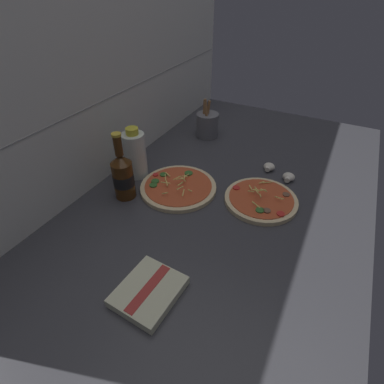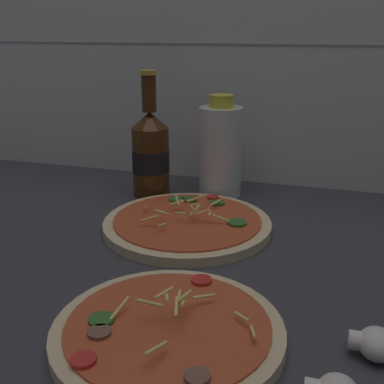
# 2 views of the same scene
# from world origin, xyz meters

# --- Properties ---
(counter_slab) EXTENTS (1.60, 0.90, 0.03)m
(counter_slab) POSITION_xyz_m (0.00, 0.00, 0.01)
(counter_slab) COLOR #38383D
(counter_slab) RESTS_ON ground
(tile_backsplash) EXTENTS (1.60, 0.01, 0.60)m
(tile_backsplash) POSITION_xyz_m (0.00, 0.45, 0.30)
(tile_backsplash) COLOR silver
(tile_backsplash) RESTS_ON ground
(pizza_near) EXTENTS (0.24, 0.24, 0.05)m
(pizza_near) POSITION_xyz_m (0.00, -0.10, 0.03)
(pizza_near) COLOR beige
(pizza_near) RESTS_ON counter_slab
(pizza_far) EXTENTS (0.27, 0.27, 0.05)m
(pizza_far) POSITION_xyz_m (-0.07, 0.18, 0.03)
(pizza_far) COLOR beige
(pizza_far) RESTS_ON counter_slab
(beer_bottle) EXTENTS (0.07, 0.07, 0.23)m
(beer_bottle) POSITION_xyz_m (-0.18, 0.32, 0.11)
(beer_bottle) COLOR #47280F
(beer_bottle) RESTS_ON counter_slab
(oil_bottle) EXTENTS (0.08, 0.08, 0.19)m
(oil_bottle) POSITION_xyz_m (-0.06, 0.36, 0.11)
(oil_bottle) COLOR silver
(oil_bottle) RESTS_ON counter_slab
(mushroom_left) EXTENTS (0.05, 0.04, 0.03)m
(mushroom_left) POSITION_xyz_m (0.20, -0.07, 0.04)
(mushroom_left) COLOR white
(mushroom_left) RESTS_ON counter_slab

